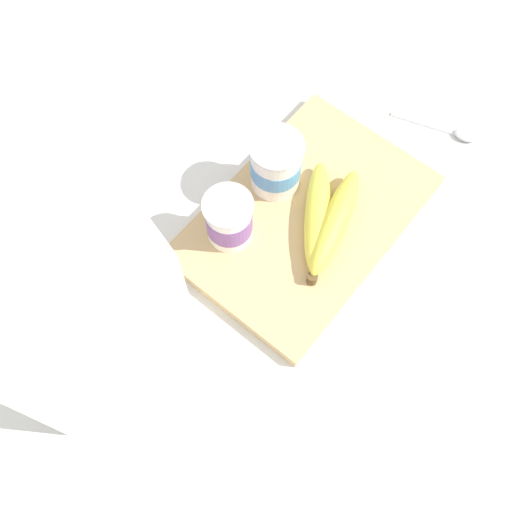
{
  "coord_description": "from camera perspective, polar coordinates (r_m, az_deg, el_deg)",
  "views": [
    {
      "loc": [
        -0.35,
        -0.19,
        0.76
      ],
      "look_at": [
        -0.11,
        0.0,
        0.07
      ],
      "focal_mm": 42.43,
      "sensor_mm": 36.0,
      "label": 1
    }
  ],
  "objects": [
    {
      "name": "ground_plane",
      "position": [
        0.86,
        4.63,
        3.23
      ],
      "size": [
        2.4,
        2.4,
        0.0
      ],
      "primitive_type": "plane",
      "color": "silver"
    },
    {
      "name": "cereal_box",
      "position": [
        0.67,
        -14.43,
        -7.6
      ],
      "size": [
        0.2,
        0.11,
        0.28
      ],
      "primitive_type": "cube",
      "rotation": [
        0.0,
        0.0,
        2.88
      ],
      "color": "white",
      "rests_on": "ground_plane"
    },
    {
      "name": "spoon",
      "position": [
        0.98,
        17.66,
        11.28
      ],
      "size": [
        0.06,
        0.13,
        0.01
      ],
      "color": "silver",
      "rests_on": "ground_plane"
    },
    {
      "name": "yogurt_cup_front",
      "position": [
        0.79,
        -2.56,
        3.45
      ],
      "size": [
        0.07,
        0.07,
        0.08
      ],
      "color": "white",
      "rests_on": "cutting_board"
    },
    {
      "name": "banana_bunch",
      "position": [
        0.82,
        6.63,
        3.34
      ],
      "size": [
        0.18,
        0.13,
        0.04
      ],
      "color": "yellow",
      "rests_on": "cutting_board"
    },
    {
      "name": "yogurt_cup_back",
      "position": [
        0.83,
        1.88,
        8.63
      ],
      "size": [
        0.07,
        0.07,
        0.09
      ],
      "color": "white",
      "rests_on": "cutting_board"
    },
    {
      "name": "cutting_board",
      "position": [
        0.85,
        4.68,
        3.56
      ],
      "size": [
        0.35,
        0.23,
        0.02
      ],
      "primitive_type": "cube",
      "color": "tan",
      "rests_on": "ground_plane"
    }
  ]
}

